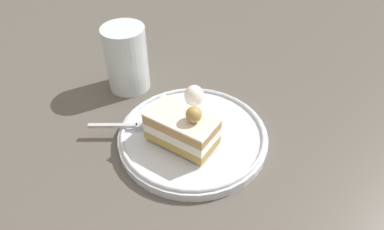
{
  "coord_description": "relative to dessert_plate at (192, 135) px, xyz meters",
  "views": [
    {
      "loc": [
        -0.29,
        0.2,
        0.37
      ],
      "look_at": [
        0.0,
        -0.02,
        0.05
      ],
      "focal_mm": 32.84,
      "sensor_mm": 36.0,
      "label": 1
    }
  ],
  "objects": [
    {
      "name": "ground_plane",
      "position": [
        -0.0,
        0.02,
        -0.01
      ],
      "size": [
        2.4,
        2.4,
        0.0
      ],
      "primitive_type": "plane",
      "color": "#5C554D"
    },
    {
      "name": "dessert_plate",
      "position": [
        0.0,
        0.0,
        0.0
      ],
      "size": [
        0.22,
        0.22,
        0.02
      ],
      "color": "white",
      "rests_on": "ground_plane"
    },
    {
      "name": "cake_slice",
      "position": [
        -0.01,
        0.02,
        0.03
      ],
      "size": [
        0.11,
        0.08,
        0.07
      ],
      "color": "tan",
      "rests_on": "dessert_plate"
    },
    {
      "name": "whipped_cream_dollop",
      "position": [
        0.04,
        -0.04,
        0.03
      ],
      "size": [
        0.03,
        0.03,
        0.04
      ],
      "primitive_type": "ellipsoid",
      "color": "white",
      "rests_on": "dessert_plate"
    },
    {
      "name": "fork",
      "position": [
        0.06,
        0.07,
        0.01
      ],
      "size": [
        0.08,
        0.1,
        0.0
      ],
      "color": "silver",
      "rests_on": "dessert_plate"
    },
    {
      "name": "drink_glass_near",
      "position": [
        0.17,
        0.01,
        0.04
      ],
      "size": [
        0.07,
        0.07,
        0.11
      ],
      "color": "silver",
      "rests_on": "ground_plane"
    }
  ]
}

